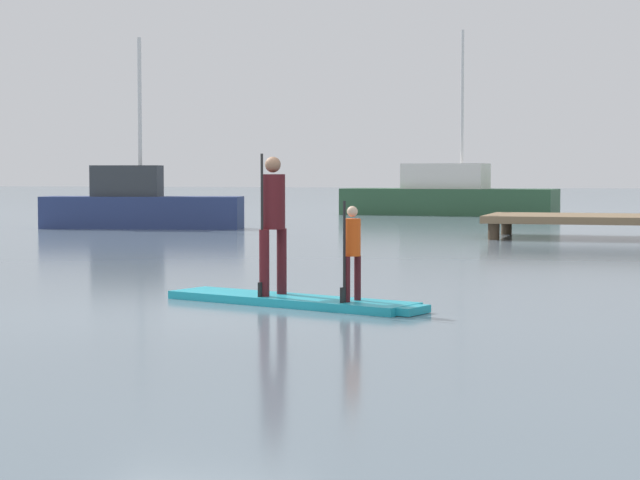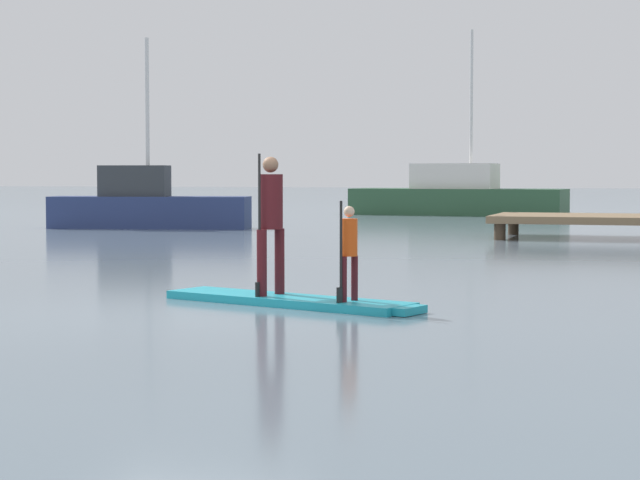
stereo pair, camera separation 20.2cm
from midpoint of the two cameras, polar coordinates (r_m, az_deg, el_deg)
The scene contains 6 objects.
ground_plane at distance 13.24m, azimuth -6.97°, elevation -3.58°, with size 240.00×240.00×0.00m, color slate.
paddleboard_near at distance 13.77m, azimuth -1.72°, elevation -3.09°, with size 3.51×1.73×0.10m.
paddler_adult at distance 13.88m, azimuth -2.82°, elevation 1.23°, with size 0.38×0.51×1.74m.
paddler_child_solo at distance 13.22m, azimuth 1.17°, elevation -0.40°, with size 0.25×0.38×1.18m.
fishing_boat_green_midground at distance 33.58m, azimuth -9.27°, elevation 1.70°, with size 5.99×2.41×5.57m.
motor_boat_small_navy at distance 44.28m, azimuth 6.35°, elevation 2.22°, with size 8.44×2.93×7.15m.
Camera 1 is at (5.13, -12.09, 1.59)m, focal length 63.39 mm.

